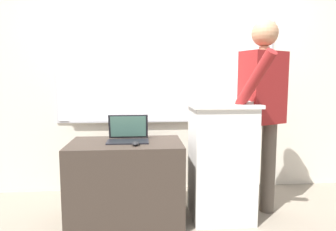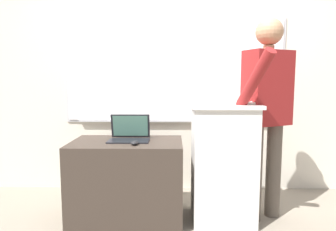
# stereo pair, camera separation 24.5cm
# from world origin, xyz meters

# --- Properties ---
(back_wall) EXTENTS (6.40, 0.17, 2.78)m
(back_wall) POSITION_xyz_m (-0.00, 1.27, 1.39)
(back_wall) COLOR beige
(back_wall) RESTS_ON ground_plane
(lectern_podium) EXTENTS (0.56, 0.50, 1.01)m
(lectern_podium) POSITION_xyz_m (0.34, 0.46, 0.51)
(lectern_podium) COLOR silver
(lectern_podium) RESTS_ON ground_plane
(side_desk) EXTENTS (0.95, 0.57, 0.69)m
(side_desk) POSITION_xyz_m (-0.49, 0.46, 0.35)
(side_desk) COLOR #382D26
(side_desk) RESTS_ON ground_plane
(person_presenter) EXTENTS (0.57, 0.67, 1.72)m
(person_presenter) POSITION_xyz_m (0.71, 0.49, 1.00)
(person_presenter) COLOR brown
(person_presenter) RESTS_ON ground_plane
(laptop) EXTENTS (0.35, 0.25, 0.22)m
(laptop) POSITION_xyz_m (-0.47, 0.52, 0.76)
(laptop) COLOR black
(laptop) RESTS_ON side_desk
(wireless_keyboard) EXTENTS (0.45, 0.13, 0.02)m
(wireless_keyboard) POSITION_xyz_m (0.35, 0.40, 1.02)
(wireless_keyboard) COLOR beige
(wireless_keyboard) RESTS_ON lectern_podium
(computer_mouse_by_laptop) EXTENTS (0.06, 0.10, 0.03)m
(computer_mouse_by_laptop) POSITION_xyz_m (-0.40, 0.31, 0.71)
(computer_mouse_by_laptop) COLOR black
(computer_mouse_by_laptop) RESTS_ON side_desk
(computer_mouse_by_keyboard) EXTENTS (0.06, 0.10, 0.03)m
(computer_mouse_by_keyboard) POSITION_xyz_m (0.57, 0.41, 1.03)
(computer_mouse_by_keyboard) COLOR #BCBCC1
(computer_mouse_by_keyboard) RESTS_ON lectern_podium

